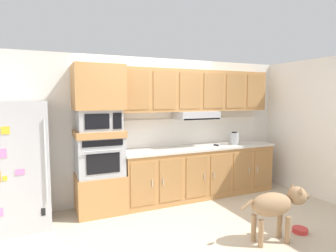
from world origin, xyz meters
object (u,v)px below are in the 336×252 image
dog_food_bowl (300,230)px  screwdriver (217,145)px  built_in_oven (100,156)px  dog (277,204)px  electric_kettle (234,138)px  microwave (99,120)px  refrigerator (20,165)px

dog_food_bowl → screwdriver: bearing=95.4°
built_in_oven → screwdriver: (2.14, -0.05, 0.03)m
screwdriver → dog: 1.89m
screwdriver → electric_kettle: (0.40, 0.00, 0.10)m
electric_kettle → dog_food_bowl: (-0.23, -1.77, -1.00)m
built_in_oven → microwave: microwave is taller
microwave → dog_food_bowl: 3.26m
built_in_oven → dog: (1.83, -1.86, -0.42)m
dog_food_bowl → refrigerator: bearing=152.9°
refrigerator → screwdriver: refrigerator is taller
built_in_oven → dog: size_ratio=0.72×
electric_kettle → dog: 2.02m
screwdriver → dog_food_bowl: size_ratio=0.77×
refrigerator → dog: size_ratio=1.81×
built_in_oven → microwave: bearing=-0.8°
microwave → screwdriver: microwave is taller
built_in_oven → microwave: (0.00, -0.00, 0.56)m
screwdriver → refrigerator: bearing=-179.6°
dog → screwdriver: bearing=89.9°
built_in_oven → screwdriver: size_ratio=4.57×
electric_kettle → screwdriver: bearing=-180.0°
dog_food_bowl → microwave: bearing=141.7°
microwave → dog_food_bowl: size_ratio=3.22×
built_in_oven → dog: built_in_oven is taller
microwave → screwdriver: 2.20m
refrigerator → electric_kettle: bearing=0.3°
electric_kettle → built_in_oven: bearing=178.9°
microwave → electric_kettle: 2.57m
refrigerator → dog_food_bowl: (3.41, -1.75, -0.85)m
screwdriver → dog: (-0.30, -1.81, -0.46)m
microwave → electric_kettle: (2.54, -0.05, -0.43)m
screwdriver → dog_food_bowl: screwdriver is taller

